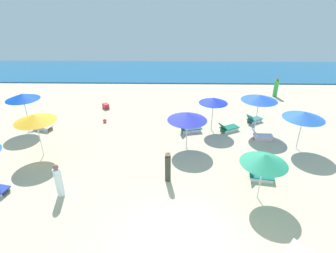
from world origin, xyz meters
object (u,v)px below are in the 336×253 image
(umbrella_2, at_px, (213,100))
(umbrella_4, at_px, (304,115))
(umbrella_0, at_px, (22,97))
(lounge_chair_0_0, at_px, (41,126))
(lounge_chair_6_0, at_px, (254,119))
(lounge_chair_2_1, at_px, (189,128))
(umbrella_7, at_px, (35,118))
(beachgoer_2, at_px, (168,167))
(cooler_box_0, at_px, (106,106))
(lounge_chair_2_0, at_px, (228,128))
(umbrella_1, at_px, (187,116))
(lounge_chair_5_0, at_px, (259,175))
(lounge_chair_6_1, at_px, (262,136))
(umbrella_5, at_px, (264,159))
(beach_ball_1, at_px, (105,121))
(umbrella_6, at_px, (259,98))
(beachgoer_0, at_px, (59,181))
(beachgoer_1, at_px, (276,88))

(umbrella_2, xyz_separation_m, umbrella_4, (4.81, -2.41, 0.05))
(umbrella_0, distance_m, lounge_chair_0_0, 2.26)
(umbrella_2, xyz_separation_m, lounge_chair_6_0, (3.23, 1.23, -1.88))
(lounge_chair_0_0, bearing_deg, lounge_chair_2_1, -74.50)
(umbrella_7, bearing_deg, umbrella_2, 18.87)
(lounge_chair_2_1, bearing_deg, beachgoer_2, 152.20)
(lounge_chair_6_0, bearing_deg, cooler_box_0, 45.97)
(lounge_chair_2_0, height_order, cooler_box_0, lounge_chair_2_0)
(umbrella_1, relative_size, umbrella_2, 1.00)
(umbrella_1, distance_m, lounge_chair_6_0, 6.48)
(umbrella_1, xyz_separation_m, umbrella_4, (6.63, 0.01, 0.12))
(lounge_chair_5_0, height_order, beachgoer_2, beachgoer_2)
(umbrella_0, bearing_deg, cooler_box_0, 41.50)
(umbrella_2, xyz_separation_m, beachgoer_2, (-2.88, -5.68, -1.32))
(lounge_chair_5_0, relative_size, lounge_chair_6_1, 1.03)
(umbrella_1, bearing_deg, lounge_chair_5_0, -41.26)
(lounge_chair_2_0, xyz_separation_m, umbrella_5, (0.11, -6.70, 1.85))
(lounge_chair_0_0, bearing_deg, beach_ball_1, -57.09)
(beachgoer_2, bearing_deg, beach_ball_1, -164.24)
(umbrella_7, bearing_deg, umbrella_1, 7.09)
(lounge_chair_6_0, xyz_separation_m, cooler_box_0, (-11.34, 2.45, -0.05))
(umbrella_4, bearing_deg, lounge_chair_6_1, 149.13)
(umbrella_7, height_order, beachgoer_2, umbrella_7)
(lounge_chair_2_1, xyz_separation_m, umbrella_6, (4.44, 0.19, 2.11))
(umbrella_4, relative_size, lounge_chair_6_1, 1.77)
(lounge_chair_0_0, distance_m, umbrella_2, 11.81)
(umbrella_6, height_order, lounge_chair_6_0, umbrella_6)
(beachgoer_0, xyz_separation_m, beachgoer_2, (4.90, 1.18, 0.02))
(umbrella_6, bearing_deg, lounge_chair_2_0, -179.48)
(beachgoer_2, bearing_deg, umbrella_5, 54.28)
(umbrella_0, bearing_deg, umbrella_6, 0.02)
(lounge_chair_0_0, xyz_separation_m, umbrella_2, (11.66, 0.19, 1.86))
(beachgoer_2, bearing_deg, umbrella_2, 133.76)
(umbrella_1, relative_size, lounge_chair_2_0, 1.55)
(lounge_chair_6_0, xyz_separation_m, umbrella_7, (-13.33, -4.68, 2.10))
(umbrella_4, xyz_separation_m, lounge_chair_6_1, (-1.79, 1.07, -1.92))
(beachgoer_1, height_order, beachgoer_2, beachgoer_1)
(umbrella_2, distance_m, beachgoer_0, 10.46)
(umbrella_2, height_order, lounge_chair_6_1, umbrella_2)
(lounge_chair_6_1, bearing_deg, umbrella_4, -118.91)
(beachgoer_0, relative_size, beachgoer_1, 0.96)
(umbrella_5, height_order, beachgoer_1, umbrella_5)
(umbrella_5, xyz_separation_m, lounge_chair_5_0, (0.46, 1.38, -1.83))
(lounge_chair_5_0, distance_m, lounge_chair_6_0, 6.91)
(umbrella_1, relative_size, lounge_chair_6_0, 1.75)
(lounge_chair_2_1, relative_size, beachgoer_0, 0.96)
(umbrella_6, distance_m, umbrella_7, 13.42)
(beach_ball_1, bearing_deg, beachgoer_0, -91.36)
(umbrella_2, height_order, umbrella_5, umbrella_2)
(lounge_chair_2_0, relative_size, lounge_chair_6_0, 1.13)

